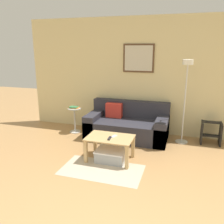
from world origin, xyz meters
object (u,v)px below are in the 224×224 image
object	(u,v)px
floor_lamp	(186,90)
book_stack	(74,107)
cell_phone	(114,136)
remote_control	(109,138)
step_stool	(211,132)
side_table	(75,118)
coffee_table	(110,142)
couch	(127,125)
storage_bin	(111,155)

from	to	relation	value
floor_lamp	book_stack	distance (m)	2.46
book_stack	cell_phone	bearing A→B (deg)	-39.73
floor_lamp	remote_control	xyz separation A→B (m)	(-1.16, -1.14, -0.70)
book_stack	step_stool	size ratio (longest dim) A/B	0.57
remote_control	step_stool	bearing A→B (deg)	34.12
side_table	remote_control	size ratio (longest dim) A/B	3.81
floor_lamp	cell_phone	world-z (taller)	floor_lamp
floor_lamp	cell_phone	bearing A→B (deg)	-137.70
coffee_table	side_table	xyz separation A→B (m)	(-1.21, 1.10, 0.01)
couch	cell_phone	bearing A→B (deg)	-88.26
coffee_table	storage_bin	size ratio (longest dim) A/B	1.54
cell_phone	couch	bearing A→B (deg)	108.48
couch	floor_lamp	bearing A→B (deg)	-4.30
storage_bin	floor_lamp	distance (m)	1.88
book_stack	step_stool	distance (m)	2.98
remote_control	floor_lamp	bearing A→B (deg)	39.78
cell_phone	step_stool	bearing A→B (deg)	53.74
storage_bin	side_table	xyz separation A→B (m)	(-1.24, 1.12, 0.24)
couch	step_stool	size ratio (longest dim) A/B	3.82
book_stack	cell_phone	size ratio (longest dim) A/B	1.83
coffee_table	remote_control	world-z (taller)	remote_control
remote_control	side_table	bearing A→B (deg)	131.30
couch	coffee_table	world-z (taller)	couch
side_table	remote_control	xyz separation A→B (m)	(1.23, -1.18, 0.09)
couch	floor_lamp	world-z (taller)	floor_lamp
storage_bin	step_stool	distance (m)	2.16
side_table	step_stool	world-z (taller)	side_table
floor_lamp	cell_phone	size ratio (longest dim) A/B	12.10
couch	remote_control	bearing A→B (deg)	-90.26
couch	step_stool	distance (m)	1.72
couch	remote_control	world-z (taller)	couch
coffee_table	side_table	size ratio (longest dim) A/B	1.39
couch	coffee_table	distance (m)	1.16
side_table	book_stack	size ratio (longest dim) A/B	2.23
couch	storage_bin	distance (m)	1.18
storage_bin	book_stack	distance (m)	1.76
coffee_table	floor_lamp	world-z (taller)	floor_lamp
coffee_table	floor_lamp	bearing A→B (deg)	42.26
coffee_table	step_stool	xyz separation A→B (m)	(1.73, 1.31, -0.09)
book_stack	remote_control	size ratio (longest dim) A/B	1.71
remote_control	book_stack	bearing A→B (deg)	131.32
coffee_table	remote_control	xyz separation A→B (m)	(0.02, -0.08, 0.10)
coffee_table	book_stack	bearing A→B (deg)	137.71
coffee_table	remote_control	distance (m)	0.13
couch	storage_bin	bearing A→B (deg)	-89.52
storage_bin	remote_control	distance (m)	0.33
couch	cell_phone	xyz separation A→B (m)	(0.03, -1.10, 0.16)
coffee_table	cell_phone	xyz separation A→B (m)	(0.06, 0.05, 0.09)
floor_lamp	remote_control	bearing A→B (deg)	-135.34
remote_control	cell_phone	distance (m)	0.13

